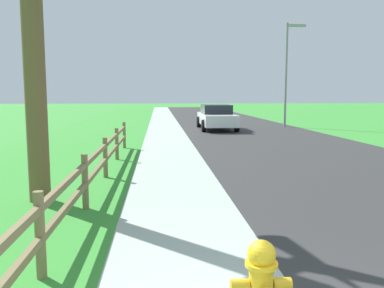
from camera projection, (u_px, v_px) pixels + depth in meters
name	position (u px, v px, depth m)	size (l,w,h in m)	color
ground_plane	(179.00, 124.00, 27.00)	(120.00, 120.00, 0.00)	#388F33
road_asphalt	(226.00, 122.00, 29.26)	(7.00, 66.00, 0.01)	#303030
curb_concrete	(136.00, 122.00, 28.73)	(6.00, 66.00, 0.01)	#A1AFA1
grass_verge	(114.00, 122.00, 28.61)	(5.00, 66.00, 0.00)	#388F33
fire_hydrant	(261.00, 283.00, 3.40)	(0.52, 0.44, 0.77)	yellow
rail_fence	(97.00, 164.00, 8.24)	(0.11, 13.43, 0.97)	olive
parked_suv_white	(216.00, 117.00, 22.83)	(2.01, 4.88, 1.39)	white
street_lamp	(288.00, 66.00, 24.12)	(1.17, 0.20, 6.17)	gray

